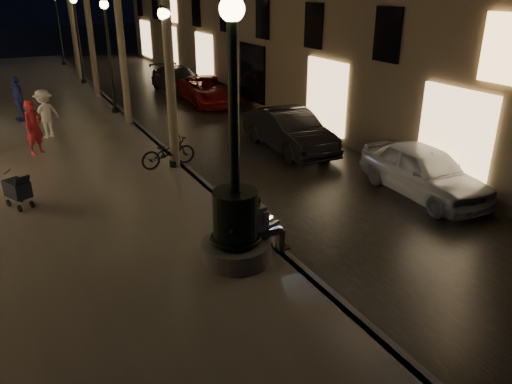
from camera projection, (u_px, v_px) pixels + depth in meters
ground at (129, 121)px, 21.33m from camera, size 120.00×120.00×0.00m
cobble_lane at (194, 113)px, 22.59m from camera, size 6.00×45.00×0.02m
promenade at (27, 130)px, 19.60m from camera, size 8.00×45.00×0.20m
curb_strip at (128, 119)px, 21.29m from camera, size 0.25×45.00×0.20m
fountain_lamppost at (236, 214)px, 9.76m from camera, size 1.40×1.40×5.21m
seated_man_laptop at (263, 223)px, 10.14m from camera, size 0.94×0.32×1.31m
lamp_curb_a at (168, 66)px, 14.21m from camera, size 0.36×0.36×4.81m
lamp_curb_b at (108, 41)px, 20.78m from camera, size 0.36×0.36×4.81m
lamp_curb_c at (77, 27)px, 27.35m from camera, size 0.36×0.36×4.81m
lamp_curb_d at (58, 19)px, 33.92m from camera, size 0.36×0.36×4.81m
stroller at (18, 189)px, 12.36m from camera, size 0.66×0.95×0.99m
car_front at (424, 171)px, 13.55m from camera, size 1.83×4.15×1.39m
car_second at (289, 131)px, 17.25m from camera, size 1.56×4.36×1.43m
car_third at (208, 90)px, 24.23m from camera, size 2.37×4.74×1.29m
car_rear at (179, 79)px, 26.94m from camera, size 2.25×4.68×1.32m
pedestrian_red at (34, 127)px, 16.21m from camera, size 0.78×0.72×1.79m
pedestrian_white at (45, 114)px, 17.98m from camera, size 1.31×1.09×1.76m
pedestrian_blue at (18, 99)px, 20.24m from camera, size 0.62×1.12×1.81m
bicycle at (168, 152)px, 15.21m from camera, size 1.80×0.79×0.91m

